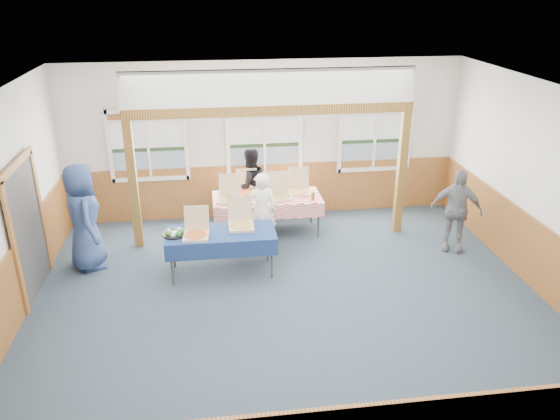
# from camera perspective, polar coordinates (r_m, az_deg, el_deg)

# --- Properties ---
(floor) EXTENTS (8.00, 8.00, 0.00)m
(floor) POSITION_cam_1_polar(r_m,az_deg,el_deg) (8.59, 0.99, -9.53)
(floor) COLOR #2A3945
(floor) RESTS_ON ground
(ceiling) EXTENTS (8.00, 8.00, 0.00)m
(ceiling) POSITION_cam_1_polar(r_m,az_deg,el_deg) (7.38, 1.17, 11.92)
(ceiling) COLOR white
(ceiling) RESTS_ON wall_back
(wall_back) EXTENTS (8.00, 0.00, 8.00)m
(wall_back) POSITION_cam_1_polar(r_m,az_deg,el_deg) (11.13, -1.67, 7.26)
(wall_back) COLOR silver
(wall_back) RESTS_ON floor
(wall_front) EXTENTS (8.00, 0.00, 8.00)m
(wall_front) POSITION_cam_1_polar(r_m,az_deg,el_deg) (4.87, 7.53, -15.53)
(wall_front) COLOR silver
(wall_front) RESTS_ON floor
(wall_right) EXTENTS (0.00, 8.00, 8.00)m
(wall_right) POSITION_cam_1_polar(r_m,az_deg,el_deg) (9.30, 26.25, 1.61)
(wall_right) COLOR silver
(wall_right) RESTS_ON floor
(wainscot_back) EXTENTS (7.98, 0.05, 1.10)m
(wainscot_back) POSITION_cam_1_polar(r_m,az_deg,el_deg) (11.44, -1.59, 2.16)
(wainscot_back) COLOR brown
(wainscot_back) RESTS_ON floor
(wainscot_left) EXTENTS (0.05, 6.98, 1.10)m
(wainscot_left) POSITION_cam_1_polar(r_m,az_deg,el_deg) (8.71, -26.04, -7.40)
(wainscot_left) COLOR brown
(wainscot_left) RESTS_ON floor
(wainscot_right) EXTENTS (0.05, 6.98, 1.10)m
(wainscot_right) POSITION_cam_1_polar(r_m,az_deg,el_deg) (9.68, 25.05, -4.19)
(wainscot_right) COLOR brown
(wainscot_right) RESTS_ON floor
(cased_opening) EXTENTS (0.06, 1.30, 2.10)m
(cased_opening) POSITION_cam_1_polar(r_m,az_deg,el_deg) (9.26, -24.92, -1.94)
(cased_opening) COLOR #393939
(cased_opening) RESTS_ON wall_left
(window_left) EXTENTS (1.56, 0.10, 1.46)m
(window_left) POSITION_cam_1_polar(r_m,az_deg,el_deg) (11.07, -13.65, 6.96)
(window_left) COLOR white
(window_left) RESTS_ON wall_back
(window_mid) EXTENTS (1.56, 0.10, 1.46)m
(window_mid) POSITION_cam_1_polar(r_m,az_deg,el_deg) (11.07, -1.65, 7.59)
(window_mid) COLOR white
(window_mid) RESTS_ON wall_back
(window_right) EXTENTS (1.56, 0.10, 1.46)m
(window_right) POSITION_cam_1_polar(r_m,az_deg,el_deg) (11.53, 9.90, 7.89)
(window_right) COLOR white
(window_right) RESTS_ON wall_back
(post_left) EXTENTS (0.15, 0.15, 2.40)m
(post_left) POSITION_cam_1_polar(r_m,az_deg,el_deg) (10.15, -15.08, 2.50)
(post_left) COLOR brown
(post_left) RESTS_ON floor
(post_right) EXTENTS (0.15, 0.15, 2.40)m
(post_right) POSITION_cam_1_polar(r_m,az_deg,el_deg) (10.68, 12.55, 3.78)
(post_right) COLOR brown
(post_right) RESTS_ON floor
(cross_beam) EXTENTS (5.15, 0.18, 0.18)m
(cross_beam) POSITION_cam_1_polar(r_m,az_deg,el_deg) (9.75, -0.96, 10.40)
(cross_beam) COLOR brown
(cross_beam) RESTS_ON post_left
(table_left) EXTENTS (1.87, 0.96, 0.76)m
(table_left) POSITION_cam_1_polar(r_m,az_deg,el_deg) (9.10, -6.21, -2.64)
(table_left) COLOR #393939
(table_left) RESTS_ON floor
(table_right) EXTENTS (2.22, 1.39, 0.76)m
(table_right) POSITION_cam_1_polar(r_m,az_deg,el_deg) (10.50, -1.36, 1.13)
(table_right) COLOR #393939
(table_right) RESTS_ON floor
(pizza_box_a) EXTENTS (0.44, 0.52, 0.44)m
(pizza_box_a) POSITION_cam_1_polar(r_m,az_deg,el_deg) (8.95, -8.75, -2.35)
(pizza_box_a) COLOR #CEB489
(pizza_box_a) RESTS_ON table_left
(pizza_box_b) EXTENTS (0.42, 0.51, 0.46)m
(pizza_box_b) POSITION_cam_1_polar(r_m,az_deg,el_deg) (9.21, -4.10, -1.38)
(pizza_box_b) COLOR #CEB489
(pizza_box_b) RESTS_ON table_left
(pizza_box_c) EXTENTS (0.49, 0.57, 0.45)m
(pizza_box_c) POSITION_cam_1_polar(r_m,az_deg,el_deg) (10.32, -5.41, 1.34)
(pizza_box_c) COLOR #CEB489
(pizza_box_c) RESTS_ON table_right
(pizza_box_d) EXTENTS (0.41, 0.50, 0.44)m
(pizza_box_d) POSITION_cam_1_polar(r_m,az_deg,el_deg) (10.61, -3.36, 2.02)
(pizza_box_d) COLOR #CEB489
(pizza_box_d) RESTS_ON table_right
(pizza_box_e) EXTENTS (0.48, 0.55, 0.45)m
(pizza_box_e) POSITION_cam_1_polar(r_m,az_deg,el_deg) (10.42, 0.02, 1.65)
(pizza_box_e) COLOR #CEB489
(pizza_box_e) RESTS_ON table_right
(pizza_box_f) EXTENTS (0.45, 0.53, 0.45)m
(pizza_box_f) POSITION_cam_1_polar(r_m,az_deg,el_deg) (10.68, 2.04, 2.18)
(pizza_box_f) COLOR #CEB489
(pizza_box_f) RESTS_ON table_right
(veggie_tray) EXTENTS (0.41, 0.41, 0.09)m
(veggie_tray) POSITION_cam_1_polar(r_m,az_deg,el_deg) (9.08, -10.96, -2.37)
(veggie_tray) COLOR black
(veggie_tray) RESTS_ON table_left
(drink_glass) EXTENTS (0.07, 0.07, 0.15)m
(drink_glass) POSITION_cam_1_polar(r_m,az_deg,el_deg) (10.35, 3.47, 1.51)
(drink_glass) COLOR brown
(drink_glass) RESTS_ON table_right
(woman_white) EXTENTS (0.55, 0.37, 1.49)m
(woman_white) POSITION_cam_1_polar(r_m,az_deg,el_deg) (9.83, -1.94, -0.22)
(woman_white) COLOR white
(woman_white) RESTS_ON floor
(woman_black) EXTENTS (0.91, 0.82, 1.56)m
(woman_black) POSITION_cam_1_polar(r_m,az_deg,el_deg) (10.98, -3.17, 2.49)
(woman_black) COLOR black
(woman_black) RESTS_ON floor
(man_blue) EXTENTS (0.86, 1.05, 1.86)m
(man_blue) POSITION_cam_1_polar(r_m,az_deg,el_deg) (9.73, -19.83, -0.69)
(man_blue) COLOR #31477B
(man_blue) RESTS_ON floor
(person_grey) EXTENTS (0.99, 0.72, 1.55)m
(person_grey) POSITION_cam_1_polar(r_m,az_deg,el_deg) (10.32, 17.88, -0.01)
(person_grey) COLOR gray
(person_grey) RESTS_ON floor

